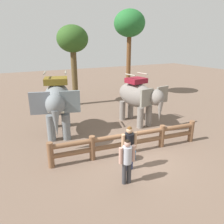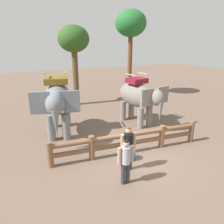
{
  "view_description": "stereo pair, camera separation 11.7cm",
  "coord_description": "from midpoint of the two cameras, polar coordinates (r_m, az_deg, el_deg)",
  "views": [
    {
      "loc": [
        -4.47,
        -6.79,
        4.67
      ],
      "look_at": [
        0.0,
        1.92,
        1.4
      ],
      "focal_mm": 34.11,
      "sensor_mm": 36.0,
      "label": 1
    },
    {
      "loc": [
        -4.36,
        -6.84,
        4.67
      ],
      "look_at": [
        0.0,
        1.92,
        1.4
      ],
      "focal_mm": 34.11,
      "sensor_mm": 36.0,
      "label": 2
    }
  ],
  "objects": [
    {
      "name": "tree_far_left",
      "position": [
        16.11,
        -10.72,
        18.01
      ],
      "size": [
        2.22,
        2.22,
        5.78
      ],
      "color": "brown",
      "rests_on": "ground"
    },
    {
      "name": "log_fence",
      "position": [
        9.31,
        4.26,
        -7.49
      ],
      "size": [
        6.8,
        1.03,
        1.05
      ],
      "color": "brown",
      "rests_on": "ground"
    },
    {
      "name": "tree_back_center",
      "position": [
        18.89,
        4.51,
        22.14
      ],
      "size": [
        2.56,
        2.56,
        7.16
      ],
      "color": "brown",
      "rests_on": "ground"
    },
    {
      "name": "elephant_near_left",
      "position": [
        11.01,
        -14.75,
        2.83
      ],
      "size": [
        2.53,
        3.87,
        3.24
      ],
      "color": "slate",
      "rests_on": "ground"
    },
    {
      "name": "tourist_woman_in_black",
      "position": [
        7.26,
        3.57,
        -12.35
      ],
      "size": [
        0.58,
        0.36,
        1.65
      ],
      "color": "#36363B",
      "rests_on": "ground"
    },
    {
      "name": "tourist_man_in_blue",
      "position": [
        7.96,
        4.17,
        -8.87
      ],
      "size": [
        0.63,
        0.36,
        1.77
      ],
      "color": "navy",
      "rests_on": "ground"
    },
    {
      "name": "feed_bucket",
      "position": [
        9.0,
        4.66,
        -11.46
      ],
      "size": [
        0.41,
        0.41,
        0.38
      ],
      "color": "#19598C",
      "rests_on": "ground"
    },
    {
      "name": "elephant_center",
      "position": [
        12.31,
        6.78,
        4.14
      ],
      "size": [
        1.98,
        3.48,
        2.94
      ],
      "color": "gray",
      "rests_on": "ground"
    },
    {
      "name": "ground_plane",
      "position": [
        9.37,
        5.12,
        -11.51
      ],
      "size": [
        60.0,
        60.0,
        0.0
      ],
      "primitive_type": "plane",
      "color": "brown"
    }
  ]
}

